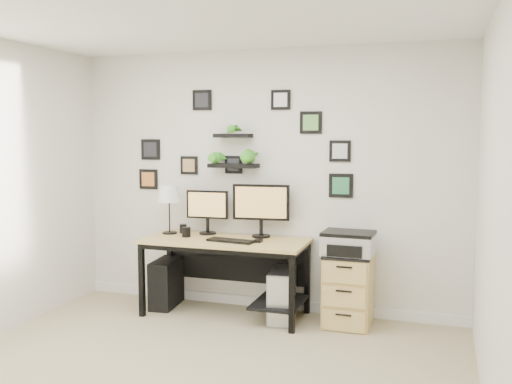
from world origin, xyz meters
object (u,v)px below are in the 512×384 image
at_px(pc_tower_black, 166,283).
at_px(file_cabinet, 348,289).
at_px(desk, 230,251).
at_px(pc_tower_grey, 282,295).
at_px(monitor_left, 207,209).
at_px(mug, 186,232).
at_px(monitor_right, 261,206).
at_px(table_lamp, 169,195).
at_px(printer, 348,243).

height_order(pc_tower_black, file_cabinet, file_cabinet).
height_order(desk, pc_tower_grey, desk).
bearing_deg(desk, monitor_left, 150.55).
xyz_separation_m(pc_tower_black, file_cabinet, (1.87, 0.02, 0.09)).
xyz_separation_m(mug, pc_tower_black, (-0.27, 0.08, -0.56)).
height_order(desk, pc_tower_black, desk).
distance_m(monitor_right, mug, 0.79).
xyz_separation_m(pc_tower_black, pc_tower_grey, (1.25, -0.07, 0.00)).
height_order(monitor_right, mug, monitor_right).
xyz_separation_m(monitor_left, pc_tower_black, (-0.41, -0.13, -0.77)).
bearing_deg(pc_tower_black, desk, -9.22).
bearing_deg(table_lamp, mug, -26.76).
bearing_deg(desk, monitor_right, 34.77).
bearing_deg(monitor_right, pc_tower_grey, -37.29).
bearing_deg(monitor_right, pc_tower_black, -171.96).
bearing_deg(pc_tower_black, file_cabinet, -5.34).
distance_m(pc_tower_black, printer, 1.95).
height_order(mug, pc_tower_black, mug).
xyz_separation_m(monitor_right, pc_tower_black, (-0.98, -0.14, -0.82)).
distance_m(monitor_left, mug, 0.33).
relative_size(monitor_right, pc_tower_black, 1.17).
xyz_separation_m(desk, printer, (1.15, 0.01, 0.15)).
xyz_separation_m(table_lamp, printer, (1.85, -0.07, -0.37)).
bearing_deg(file_cabinet, monitor_right, 172.17).
bearing_deg(pc_tower_black, table_lamp, 55.46).
bearing_deg(desk, file_cabinet, 2.89).
xyz_separation_m(monitor_left, mug, (-0.14, -0.21, -0.21)).
height_order(pc_tower_grey, printer, printer).
bearing_deg(monitor_left, mug, -123.44).
bearing_deg(file_cabinet, printer, -91.40).
relative_size(monitor_left, pc_tower_grey, 0.87).
xyz_separation_m(monitor_left, pc_tower_grey, (0.84, -0.20, -0.77)).
bearing_deg(monitor_left, desk, -29.45).
bearing_deg(monitor_right, table_lamp, -174.43).
xyz_separation_m(desk, table_lamp, (-0.69, 0.09, 0.52)).
height_order(mug, file_cabinet, mug).
bearing_deg(table_lamp, pc_tower_black, -118.72).
xyz_separation_m(file_cabinet, printer, (-0.00, -0.04, 0.44)).
bearing_deg(mug, desk, 4.55).
relative_size(mug, pc_tower_grey, 0.19).
bearing_deg(monitor_right, monitor_left, -179.38).
height_order(monitor_left, pc_tower_grey, monitor_left).
relative_size(monitor_left, printer, 0.95).
relative_size(monitor_right, printer, 1.19).
distance_m(monitor_right, pc_tower_black, 1.28).
bearing_deg(printer, table_lamp, 177.73).
relative_size(monitor_left, mug, 4.61).
xyz_separation_m(desk, mug, (-0.45, -0.04, 0.17)).
xyz_separation_m(mug, pc_tower_grey, (0.98, 0.01, -0.55)).
relative_size(file_cabinet, printer, 1.42).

